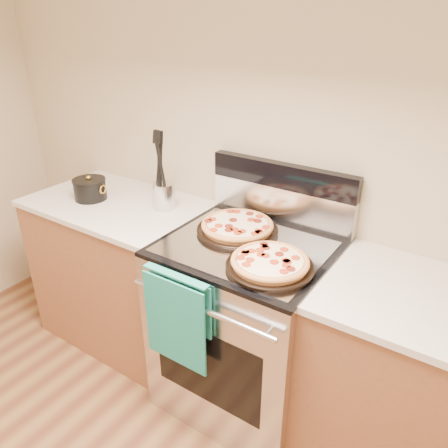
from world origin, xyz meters
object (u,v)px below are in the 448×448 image
Objects in this scene: utensil_crock at (164,196)px; saucepan at (90,190)px; pepperoni_pizza_back at (237,227)px; pepperoni_pizza_front at (270,263)px; range_body at (246,327)px.

utensil_crock reaches higher than saucepan.
pepperoni_pizza_back is 1.07× the size of pepperoni_pizza_front.
saucepan reaches higher than range_body.
pepperoni_pizza_back reaches higher than range_body.
utensil_crock is 0.82× the size of saucepan.
utensil_crock is (-0.78, 0.25, 0.03)m from pepperoni_pizza_front.
range_body is 0.55m from pepperoni_pizza_front.
pepperoni_pizza_front is 1.22m from saucepan.
pepperoni_pizza_back reaches higher than pepperoni_pizza_front.
utensil_crock is at bearing 16.81° from saucepan.
pepperoni_pizza_front is (0.18, -0.13, 0.50)m from range_body.
range_body is at bearing 0.93° from saucepan.
pepperoni_pizza_back is 0.94m from saucepan.
utensil_crock is 0.46m from saucepan.
range_body is 0.52m from pepperoni_pizza_back.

